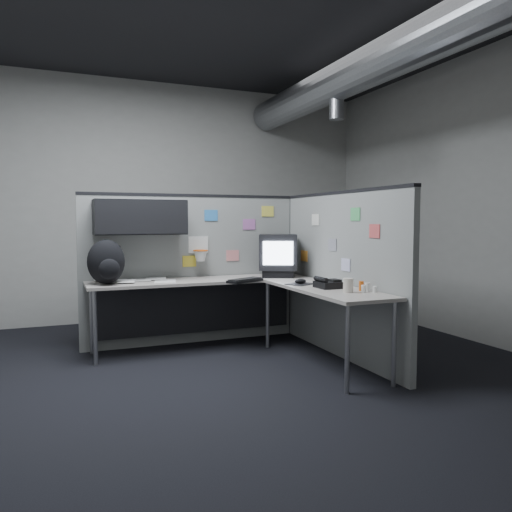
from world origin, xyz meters
name	(u,v)px	position (x,y,z in m)	size (l,w,h in m)	color
room	(301,136)	(0.56, 0.00, 2.10)	(5.62, 5.62, 3.22)	black
partition_back	(181,253)	(-0.25, 1.23, 1.00)	(2.44, 0.42, 1.63)	gray
partition_right	(340,273)	(1.10, 0.22, 0.82)	(0.07, 2.23, 1.63)	gray
desk	(232,293)	(0.15, 0.70, 0.61)	(2.31, 2.11, 0.73)	#9F9890
monitor	(278,255)	(0.76, 0.94, 0.97)	(0.54, 0.54, 0.46)	black
keyboard	(245,280)	(0.25, 0.60, 0.75)	(0.42, 0.30, 0.04)	black
mouse	(300,282)	(0.67, 0.23, 0.75)	(0.31, 0.29, 0.05)	black
phone	(328,284)	(0.78, -0.10, 0.77)	(0.20, 0.22, 0.10)	black
bottles	(366,287)	(0.96, -0.43, 0.77)	(0.14, 0.18, 0.08)	silver
cup	(348,285)	(0.80, -0.41, 0.79)	(0.09, 0.09, 0.12)	beige
papers	(135,280)	(-0.76, 1.12, 0.74)	(0.81, 0.63, 0.02)	white
backpack	(106,262)	(-1.05, 0.93, 0.94)	(0.41, 0.39, 0.43)	black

